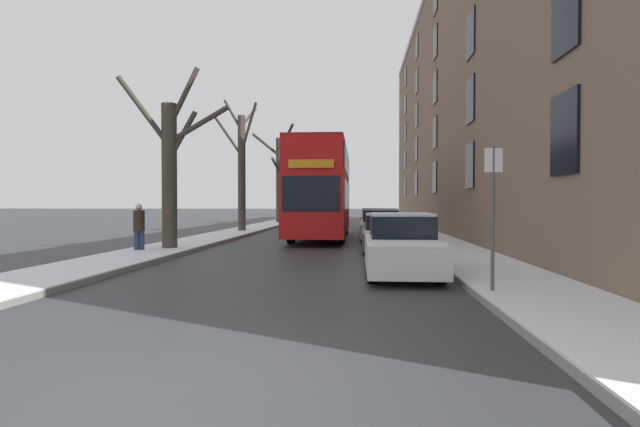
% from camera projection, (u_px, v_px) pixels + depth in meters
% --- Properties ---
extents(ground_plane, '(320.00, 320.00, 0.00)m').
position_uv_depth(ground_plane, '(154.00, 397.00, 4.49)').
color(ground_plane, '#303335').
extents(sidewalk_left, '(2.35, 130.00, 0.16)m').
position_uv_depth(sidewalk_left, '(298.00, 218.00, 57.72)').
color(sidewalk_left, gray).
rests_on(sidewalk_left, ground).
extents(sidewalk_right, '(2.35, 130.00, 0.16)m').
position_uv_depth(sidewalk_right, '(387.00, 218.00, 56.93)').
color(sidewalk_right, gray).
rests_on(sidewalk_right, ground).
extents(terrace_facade_right, '(9.10, 52.06, 16.29)m').
position_uv_depth(terrace_facade_right, '(515.00, 92.00, 28.60)').
color(terrace_facade_right, '#7A604C').
rests_on(terrace_facade_right, ground).
extents(bare_tree_left_0, '(3.83, 1.03, 6.61)m').
position_uv_depth(bare_tree_left_0, '(170.00, 167.00, 17.86)').
color(bare_tree_left_0, '#423A30').
rests_on(bare_tree_left_0, ground).
extents(bare_tree_left_1, '(2.68, 2.42, 7.82)m').
position_uv_depth(bare_tree_left_1, '(241.00, 167.00, 29.17)').
color(bare_tree_left_1, '#423A30').
rests_on(bare_tree_left_1, ground).
extents(bare_tree_left_2, '(3.68, 3.71, 8.33)m').
position_uv_depth(bare_tree_left_2, '(280.00, 175.00, 42.32)').
color(bare_tree_left_2, '#423A30').
rests_on(bare_tree_left_2, ground).
extents(double_decker_bus, '(2.55, 11.52, 4.51)m').
position_uv_depth(double_decker_bus, '(322.00, 187.00, 24.93)').
color(double_decker_bus, red).
rests_on(double_decker_bus, ground).
extents(parked_car_0, '(1.71, 4.10, 1.51)m').
position_uv_depth(parked_car_0, '(401.00, 247.00, 12.06)').
color(parked_car_0, silver).
rests_on(parked_car_0, ground).
extents(parked_car_1, '(1.79, 4.00, 1.39)m').
position_uv_depth(parked_car_1, '(387.00, 234.00, 17.88)').
color(parked_car_1, '#474C56').
rests_on(parked_car_1, ground).
extents(parked_car_2, '(1.89, 4.50, 1.50)m').
position_uv_depth(parked_car_2, '(380.00, 225.00, 23.92)').
color(parked_car_2, silver).
rests_on(parked_car_2, ground).
extents(parked_car_3, '(1.77, 4.10, 1.39)m').
position_uv_depth(parked_car_3, '(376.00, 222.00, 29.10)').
color(parked_car_3, silver).
rests_on(parked_car_3, ground).
extents(parked_car_4, '(1.80, 4.08, 1.42)m').
position_uv_depth(parked_car_4, '(374.00, 219.00, 34.01)').
color(parked_car_4, maroon).
rests_on(parked_car_4, ground).
extents(oncoming_van, '(2.09, 5.17, 2.21)m').
position_uv_depth(oncoming_van, '(320.00, 210.00, 38.57)').
color(oncoming_van, white).
rests_on(oncoming_van, ground).
extents(pedestrian_left_sidewalk, '(0.38, 0.38, 1.73)m').
position_uv_depth(pedestrian_left_sidewalk, '(139.00, 227.00, 17.04)').
color(pedestrian_left_sidewalk, navy).
rests_on(pedestrian_left_sidewalk, ground).
extents(street_sign_post, '(0.32, 0.07, 2.78)m').
position_uv_depth(street_sign_post, '(493.00, 212.00, 9.03)').
color(street_sign_post, '#4C4F54').
rests_on(street_sign_post, ground).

